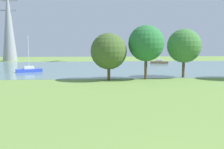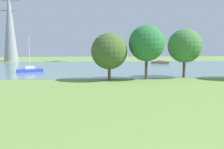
{
  "view_description": "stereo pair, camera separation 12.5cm",
  "coord_description": "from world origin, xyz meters",
  "px_view_note": "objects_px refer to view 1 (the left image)",
  "views": [
    {
      "loc": [
        -3.92,
        -8.83,
        5.27
      ],
      "look_at": [
        -1.93,
        15.63,
        2.37
      ],
      "focal_mm": 41.01,
      "sensor_mm": 36.0,
      "label": 1
    },
    {
      "loc": [
        -3.79,
        -8.84,
        5.27
      ],
      "look_at": [
        -1.93,
        15.63,
        2.37
      ],
      "focal_mm": 41.01,
      "sensor_mm": 36.0,
      "label": 2
    }
  ],
  "objects_px": {
    "tree_east_near": "(109,51)",
    "electricity_pylon": "(9,24)",
    "sailboat_blue": "(29,70)",
    "sailboat_brown": "(159,62)",
    "tree_mid_shore": "(184,46)",
    "tree_east_far": "(146,43)"
  },
  "relations": [
    {
      "from": "sailboat_brown",
      "to": "tree_mid_shore",
      "type": "height_order",
      "value": "tree_mid_shore"
    },
    {
      "from": "electricity_pylon",
      "to": "tree_east_near",
      "type": "bearing_deg",
      "value": -58.49
    },
    {
      "from": "tree_mid_shore",
      "to": "electricity_pylon",
      "type": "height_order",
      "value": "electricity_pylon"
    },
    {
      "from": "sailboat_blue",
      "to": "tree_east_near",
      "type": "distance_m",
      "value": 19.28
    },
    {
      "from": "tree_east_near",
      "to": "electricity_pylon",
      "type": "bearing_deg",
      "value": 121.51
    },
    {
      "from": "tree_east_near",
      "to": "sailboat_brown",
      "type": "bearing_deg",
      "value": 63.33
    },
    {
      "from": "tree_east_near",
      "to": "electricity_pylon",
      "type": "height_order",
      "value": "electricity_pylon"
    },
    {
      "from": "tree_mid_shore",
      "to": "electricity_pylon",
      "type": "distance_m",
      "value": 59.77
    },
    {
      "from": "electricity_pylon",
      "to": "sailboat_brown",
      "type": "bearing_deg",
      "value": -16.99
    },
    {
      "from": "tree_mid_shore",
      "to": "electricity_pylon",
      "type": "xyz_separation_m",
      "value": [
        -40.39,
        43.55,
        6.69
      ]
    },
    {
      "from": "sailboat_blue",
      "to": "electricity_pylon",
      "type": "relative_size",
      "value": 0.3
    },
    {
      "from": "sailboat_brown",
      "to": "tree_east_far",
      "type": "relative_size",
      "value": 0.83
    },
    {
      "from": "sailboat_brown",
      "to": "tree_mid_shore",
      "type": "relative_size",
      "value": 0.87
    },
    {
      "from": "sailboat_brown",
      "to": "tree_east_far",
      "type": "xyz_separation_m",
      "value": [
        -10.63,
        -31.81,
        4.97
      ]
    },
    {
      "from": "sailboat_brown",
      "to": "tree_mid_shore",
      "type": "xyz_separation_m",
      "value": [
        -4.1,
        -29.96,
        4.57
      ]
    },
    {
      "from": "sailboat_brown",
      "to": "sailboat_blue",
      "type": "distance_m",
      "value": 36.73
    },
    {
      "from": "sailboat_brown",
      "to": "tree_mid_shore",
      "type": "bearing_deg",
      "value": -97.79
    },
    {
      "from": "sailboat_blue",
      "to": "tree_east_far",
      "type": "distance_m",
      "value": 23.71
    },
    {
      "from": "tree_east_near",
      "to": "tree_mid_shore",
      "type": "xyz_separation_m",
      "value": [
        12.19,
        2.46,
        0.75
      ]
    },
    {
      "from": "sailboat_blue",
      "to": "tree_mid_shore",
      "type": "xyz_separation_m",
      "value": [
        26.6,
        -9.77,
        4.57
      ]
    },
    {
      "from": "electricity_pylon",
      "to": "tree_mid_shore",
      "type": "bearing_deg",
      "value": -47.16
    },
    {
      "from": "sailboat_blue",
      "to": "tree_mid_shore",
      "type": "height_order",
      "value": "tree_mid_shore"
    }
  ]
}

